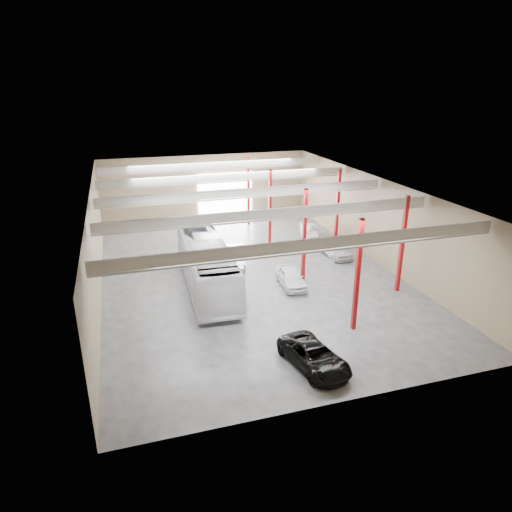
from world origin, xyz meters
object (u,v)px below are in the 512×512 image
coach_bus (206,263)px  car_row_b (234,256)px  car_right_far (335,248)px  car_right_near (308,231)px  black_sedan (314,356)px  car_row_a (291,277)px  car_row_c (201,233)px

coach_bus → car_row_b: coach_bus is taller
car_right_far → car_right_near: bearing=92.4°
coach_bus → black_sedan: bearing=-71.7°
car_row_a → car_row_b: bearing=124.2°
black_sedan → car_row_c: size_ratio=0.84×
car_right_near → black_sedan: bearing=-96.3°
car_right_far → car_row_c: bearing=143.3°
coach_bus → car_row_b: 4.57m
black_sedan → car_right_near: car_right_near is taller
car_row_a → black_sedan: bearing=-100.2°
car_row_a → coach_bus: bearing=167.0°
coach_bus → car_row_a: size_ratio=3.20×
car_row_c → car_right_near: 10.20m
car_row_b → car_row_c: car_row_c is taller
car_row_a → car_row_c: car_row_c is taller
black_sedan → car_right_near: 21.45m
car_right_near → car_row_c: bearing=-176.2°
car_row_a → car_right_far: bearing=42.5°
coach_bus → car_row_a: 6.29m
coach_bus → car_right_far: size_ratio=3.11×
black_sedan → car_right_near: size_ratio=1.09×
car_row_a → car_row_c: (-4.41, 12.00, 0.13)m
black_sedan → car_right_far: (8.45, 14.66, 0.04)m
car_row_c → car_right_far: size_ratio=1.36×
car_row_b → coach_bus: bearing=-120.7°
black_sedan → car_row_c: (-1.85, 22.00, 0.16)m
car_row_b → car_right_near: (8.56, 4.66, -0.04)m
car_row_b → car_row_c: 6.95m
coach_bus → car_right_far: coach_bus is taller
car_row_a → car_right_far: 7.51m
car_right_near → coach_bus: bearing=-129.1°
car_row_c → car_right_far: bearing=-30.1°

